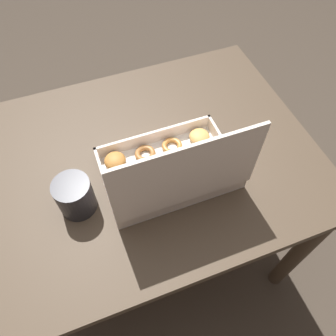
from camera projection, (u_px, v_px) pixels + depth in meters
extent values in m
plane|color=#42382D|center=(152.00, 245.00, 1.54)|extent=(8.00, 8.00, 0.00)
cube|color=#4C3D2D|center=(143.00, 160.00, 0.97)|extent=(1.02, 0.77, 0.03)
cylinder|color=#4C3D2D|center=(219.00, 121.00, 1.53)|extent=(0.06, 0.06, 0.67)
cylinder|color=#4C3D2D|center=(17.00, 180.00, 1.35)|extent=(0.06, 0.06, 0.67)
cylinder|color=#4C3D2D|center=(300.00, 251.00, 1.18)|extent=(0.06, 0.06, 0.67)
cube|color=silver|center=(168.00, 172.00, 0.93)|extent=(0.36, 0.24, 0.01)
cube|color=silver|center=(154.00, 137.00, 0.97)|extent=(0.36, 0.01, 0.04)
cube|color=silver|center=(184.00, 201.00, 0.85)|extent=(0.36, 0.01, 0.04)
cube|color=silver|center=(225.00, 149.00, 0.94)|extent=(0.01, 0.24, 0.04)
cube|color=silver|center=(106.00, 186.00, 0.87)|extent=(0.01, 0.24, 0.04)
cube|color=silver|center=(187.00, 176.00, 0.73)|extent=(0.36, 0.01, 0.22)
ellipsoid|color=tan|center=(200.00, 137.00, 0.98)|extent=(0.06, 0.06, 0.03)
torus|color=#B77A38|center=(172.00, 146.00, 0.97)|extent=(0.06, 0.06, 0.02)
torus|color=#9E6633|center=(145.00, 153.00, 0.95)|extent=(0.06, 0.06, 0.02)
ellipsoid|color=#B77A38|center=(115.00, 161.00, 0.92)|extent=(0.06, 0.06, 0.04)
torus|color=white|center=(209.00, 158.00, 0.94)|extent=(0.06, 0.06, 0.02)
torus|color=pink|center=(182.00, 166.00, 0.93)|extent=(0.06, 0.06, 0.02)
ellipsoid|color=black|center=(155.00, 173.00, 0.90)|extent=(0.06, 0.06, 0.03)
ellipsoid|color=#9E6633|center=(124.00, 181.00, 0.89)|extent=(0.06, 0.06, 0.04)
torus|color=#B77A38|center=(221.00, 177.00, 0.91)|extent=(0.06, 0.06, 0.02)
torus|color=pink|center=(194.00, 187.00, 0.89)|extent=(0.06, 0.06, 0.02)
torus|color=pink|center=(162.00, 196.00, 0.87)|extent=(0.06, 0.06, 0.02)
torus|color=black|center=(132.00, 205.00, 0.85)|extent=(0.06, 0.06, 0.02)
cylinder|color=#232328|center=(75.00, 196.00, 0.83)|extent=(0.10, 0.10, 0.11)
cylinder|color=black|center=(70.00, 186.00, 0.79)|extent=(0.08, 0.08, 0.01)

